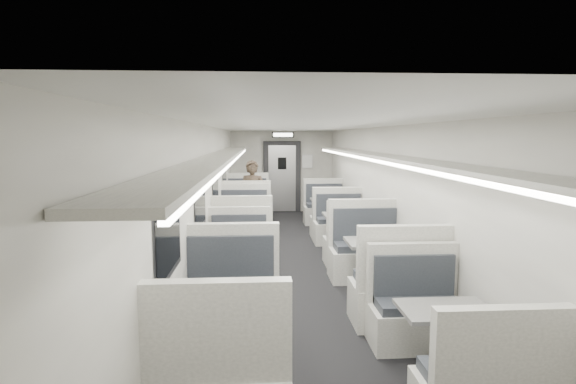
{
  "coord_description": "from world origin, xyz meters",
  "views": [
    {
      "loc": [
        -0.66,
        -7.26,
        2.22
      ],
      "look_at": [
        -0.1,
        1.54,
        1.14
      ],
      "focal_mm": 28.0,
      "sensor_mm": 36.0,
      "label": 1
    }
  ],
  "objects": [
    {
      "name": "room",
      "position": [
        0.0,
        0.0,
        1.2
      ],
      "size": [
        3.24,
        12.24,
        2.64
      ],
      "color": "black",
      "rests_on": "ground"
    },
    {
      "name": "booth_left_a",
      "position": [
        -1.0,
        3.67,
        0.42
      ],
      "size": [
        1.17,
        2.36,
        1.26
      ],
      "color": "silver",
      "rests_on": "room"
    },
    {
      "name": "booth_left_b",
      "position": [
        -1.0,
        1.5,
        0.4
      ],
      "size": [
        1.12,
        2.26,
        1.21
      ],
      "color": "silver",
      "rests_on": "room"
    },
    {
      "name": "booth_left_c",
      "position": [
        -1.0,
        -0.9,
        0.36
      ],
      "size": [
        1.0,
        2.03,
        1.08
      ],
      "color": "silver",
      "rests_on": "room"
    },
    {
      "name": "booth_left_d",
      "position": [
        -1.0,
        -3.13,
        0.41
      ],
      "size": [
        1.13,
        2.28,
        1.22
      ],
      "color": "silver",
      "rests_on": "room"
    },
    {
      "name": "booth_right_a",
      "position": [
        1.0,
        3.26,
        0.38
      ],
      "size": [
        1.06,
        2.14,
        1.15
      ],
      "color": "silver",
      "rests_on": "room"
    },
    {
      "name": "booth_right_b",
      "position": [
        1.0,
        1.13,
        0.39
      ],
      "size": [
        1.06,
        2.16,
        1.15
      ],
      "color": "silver",
      "rests_on": "room"
    },
    {
      "name": "booth_right_c",
      "position": [
        1.0,
        -1.35,
        0.41
      ],
      "size": [
        1.14,
        2.32,
        1.24
      ],
      "color": "silver",
      "rests_on": "room"
    },
    {
      "name": "booth_right_d",
      "position": [
        1.0,
        -3.51,
        0.36
      ],
      "size": [
        0.99,
        2.01,
        1.08
      ],
      "color": "silver",
      "rests_on": "room"
    },
    {
      "name": "passenger",
      "position": [
        -0.82,
        2.79,
        0.85
      ],
      "size": [
        0.69,
        0.53,
        1.71
      ],
      "primitive_type": "imported",
      "rotation": [
        0.0,
        0.0,
        -0.21
      ],
      "color": "black",
      "rests_on": "room"
    },
    {
      "name": "window_a",
      "position": [
        -1.49,
        3.4,
        1.35
      ],
      "size": [
        0.02,
        1.18,
        0.84
      ],
      "primitive_type": "cube",
      "color": "black",
      "rests_on": "room"
    },
    {
      "name": "window_b",
      "position": [
        -1.49,
        1.2,
        1.35
      ],
      "size": [
        0.02,
        1.18,
        0.84
      ],
      "primitive_type": "cube",
      "color": "black",
      "rests_on": "room"
    },
    {
      "name": "window_c",
      "position": [
        -1.49,
        -1.0,
        1.35
      ],
      "size": [
        0.02,
        1.18,
        0.84
      ],
      "primitive_type": "cube",
      "color": "black",
      "rests_on": "room"
    },
    {
      "name": "window_d",
      "position": [
        -1.49,
        -3.2,
        1.35
      ],
      "size": [
        0.02,
        1.18,
        0.84
      ],
      "primitive_type": "cube",
      "color": "black",
      "rests_on": "room"
    },
    {
      "name": "luggage_rack_left",
      "position": [
        -1.24,
        -0.3,
        1.92
      ],
      "size": [
        0.46,
        10.4,
        0.09
      ],
      "color": "silver",
      "rests_on": "room"
    },
    {
      "name": "luggage_rack_right",
      "position": [
        1.24,
        -0.3,
        1.92
      ],
      "size": [
        0.46,
        10.4,
        0.09
      ],
      "color": "silver",
      "rests_on": "room"
    },
    {
      "name": "vestibule_door",
      "position": [
        0.0,
        5.93,
        1.04
      ],
      "size": [
        1.1,
        0.13,
        2.1
      ],
      "color": "black",
      "rests_on": "room"
    },
    {
      "name": "exit_sign",
      "position": [
        0.0,
        5.44,
        2.28
      ],
      "size": [
        0.62,
        0.12,
        0.16
      ],
      "color": "black",
      "rests_on": "room"
    },
    {
      "name": "wall_notice",
      "position": [
        0.75,
        5.92,
        1.5
      ],
      "size": [
        0.32,
        0.02,
        0.4
      ],
      "primitive_type": "cube",
      "color": "silver",
      "rests_on": "room"
    }
  ]
}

